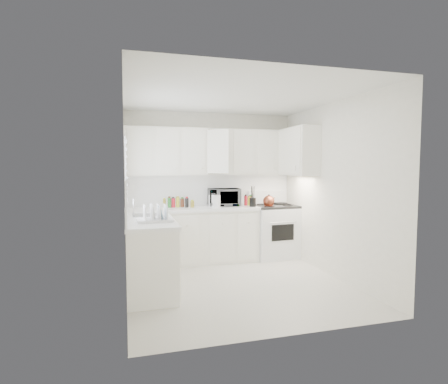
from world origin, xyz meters
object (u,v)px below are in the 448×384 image
object	(u,v)px
tea_kettle	(269,200)
utensil_crock	(253,196)
dish_rack	(154,212)
stove	(274,224)
microwave	(224,195)
rice_cooker	(215,200)

from	to	relation	value
tea_kettle	utensil_crock	world-z (taller)	utensil_crock
utensil_crock	dish_rack	size ratio (longest dim) A/B	0.84
stove	microwave	distance (m)	1.07
stove	microwave	world-z (taller)	microwave
microwave	dish_rack	xyz separation A→B (m)	(-1.34, -1.51, -0.07)
stove	utensil_crock	xyz separation A→B (m)	(-0.47, -0.14, 0.53)
microwave	dish_rack	size ratio (longest dim) A/B	1.26
stove	tea_kettle	xyz separation A→B (m)	(-0.18, -0.16, 0.45)
rice_cooker	utensil_crock	xyz separation A→B (m)	(0.61, -0.21, 0.06)
microwave	tea_kettle	bearing A→B (deg)	-18.33
tea_kettle	rice_cooker	bearing A→B (deg)	151.29
tea_kettle	rice_cooker	distance (m)	0.93
rice_cooker	dish_rack	size ratio (longest dim) A/B	0.55
dish_rack	rice_cooker	bearing A→B (deg)	48.38
tea_kettle	dish_rack	bearing A→B (deg)	-164.11
tea_kettle	rice_cooker	world-z (taller)	rice_cooker
stove	microwave	bearing A→B (deg)	167.75
tea_kettle	dish_rack	distance (m)	2.40
microwave	rice_cooker	world-z (taller)	microwave
tea_kettle	rice_cooker	xyz separation A→B (m)	(-0.91, 0.23, 0.01)
microwave	rice_cooker	size ratio (longest dim) A/B	2.30
rice_cooker	dish_rack	world-z (taller)	dish_rack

